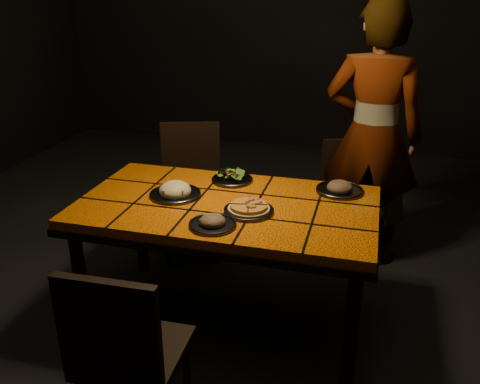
% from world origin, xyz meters
% --- Properties ---
extents(room_shell, '(6.04, 7.04, 3.08)m').
position_xyz_m(room_shell, '(0.00, 0.00, 1.50)').
color(room_shell, black).
rests_on(room_shell, ground).
extents(dining_table, '(1.62, 0.92, 0.75)m').
position_xyz_m(dining_table, '(0.00, 0.00, 0.67)').
color(dining_table, orange).
rests_on(dining_table, ground).
extents(chair_near, '(0.41, 0.41, 0.89)m').
position_xyz_m(chair_near, '(-0.14, -0.98, 0.51)').
color(chair_near, black).
rests_on(chair_near, ground).
extents(chair_far_left, '(0.53, 0.53, 0.93)m').
position_xyz_m(chair_far_left, '(-0.50, 0.78, 0.53)').
color(chair_far_left, black).
rests_on(chair_far_left, ground).
extents(chair_far_right, '(0.49, 0.49, 0.84)m').
position_xyz_m(chair_far_right, '(0.61, 1.00, 0.48)').
color(chair_far_right, black).
rests_on(chair_far_right, ground).
extents(diner, '(0.69, 0.48, 1.80)m').
position_xyz_m(diner, '(0.73, 0.99, 0.90)').
color(diner, brown).
rests_on(diner, ground).
extents(plate_pizza, '(0.26, 0.26, 0.04)m').
position_xyz_m(plate_pizza, '(0.15, -0.09, 0.77)').
color(plate_pizza, '#3B3B40').
rests_on(plate_pizza, dining_table).
extents(plate_pasta, '(0.29, 0.29, 0.09)m').
position_xyz_m(plate_pasta, '(-0.30, 0.01, 0.77)').
color(plate_pasta, '#3B3B40').
rests_on(plate_pasta, dining_table).
extents(plate_salad, '(0.25, 0.25, 0.07)m').
position_xyz_m(plate_salad, '(-0.06, 0.31, 0.78)').
color(plate_salad, '#3B3B40').
rests_on(plate_salad, dining_table).
extents(plate_mushroom_a, '(0.23, 0.23, 0.08)m').
position_xyz_m(plate_mushroom_a, '(0.02, -0.30, 0.77)').
color(plate_mushroom_a, '#3B3B40').
rests_on(plate_mushroom_a, dining_table).
extents(plate_mushroom_b, '(0.27, 0.27, 0.09)m').
position_xyz_m(plate_mushroom_b, '(0.58, 0.31, 0.77)').
color(plate_mushroom_b, '#3B3B40').
rests_on(plate_mushroom_b, dining_table).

